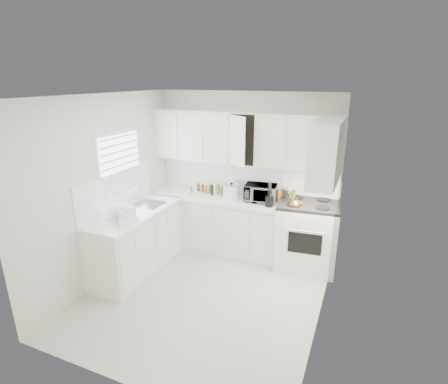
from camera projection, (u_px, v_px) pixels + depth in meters
The scene contains 38 objects.
floor at pixel (204, 294), 4.72m from camera, with size 3.20×3.20×0.00m, color silver.
ceiling at pixel (200, 96), 3.90m from camera, with size 3.20×3.20×0.00m, color white.
wall_back at pixel (245, 173), 5.71m from camera, with size 3.00×3.00×0.00m, color white.
wall_front at pixel (117, 266), 2.91m from camera, with size 3.00×3.00×0.00m, color white.
wall_left at pixel (106, 190), 4.86m from camera, with size 3.20×3.20×0.00m, color white.
wall_right at pixel (327, 223), 3.76m from camera, with size 3.20×3.20×0.00m, color white.
window_blinds at pixel (121, 167), 5.08m from camera, with size 0.06×0.96×1.06m, color white, non-canonical shape.
lower_cabinets_back at pixel (216, 224), 5.86m from camera, with size 2.22×0.60×0.90m, color white, non-canonical shape.
lower_cabinets_left at pixel (137, 243), 5.19m from camera, with size 0.60×1.60×0.90m, color white, non-canonical shape.
countertop_back at pixel (216, 198), 5.70m from camera, with size 2.24×0.64×0.05m, color white.
countertop_left at pixel (135, 213), 5.04m from camera, with size 0.64×1.62×0.05m, color white.
backsplash_back at pixel (245, 178), 5.72m from camera, with size 2.98×0.02×0.55m, color white.
backsplash_left at pixel (116, 191), 5.06m from camera, with size 0.02×1.60×0.55m, color white.
upper_cabinets_back at pixel (242, 164), 5.50m from camera, with size 3.00×0.33×0.80m, color white, non-canonical shape.
upper_cabinets_right at pixel (323, 183), 4.47m from camera, with size 0.33×0.90×0.80m, color white, non-canonical shape.
sink at pixel (148, 197), 5.30m from camera, with size 0.42×0.38×0.30m, color gray, non-canonical shape.
stove at pixel (307, 226), 5.22m from camera, with size 0.87×0.72×1.34m, color white, non-canonical shape.
tea_kettle at pixel (295, 204), 5.03m from camera, with size 0.24×0.20×0.22m, color brown, non-canonical shape.
frying_pan at pixel (323, 206), 5.20m from camera, with size 0.29×0.49×0.04m, color black, non-canonical shape.
microwave at pixel (261, 191), 5.41m from camera, with size 0.48×0.27×0.33m, color gray.
rice_cooker at pixel (231, 190), 5.54m from camera, with size 0.27×0.27×0.27m, color white, non-canonical shape.
paper_towel at pixel (234, 186), 5.74m from camera, with size 0.12×0.12×0.27m, color white.
utensil_crock at pixel (269, 194), 5.18m from camera, with size 0.13×0.13×0.39m, color black, non-canonical shape.
dish_rack at pixel (122, 212), 4.72m from camera, with size 0.40×0.30×0.22m, color white, non-canonical shape.
spice_left_0 at pixel (195, 187), 5.95m from camera, with size 0.06×0.06×0.13m, color olive.
spice_left_1 at pixel (196, 189), 5.85m from camera, with size 0.06×0.06×0.13m, color #387326.
spice_left_2 at pixel (202, 188), 5.90m from camera, with size 0.06×0.06×0.13m, color #C04919.
spice_left_3 at pixel (204, 190), 5.79m from camera, with size 0.06×0.06×0.13m, color #C87B2F.
spice_left_4 at pixel (210, 189), 5.84m from camera, with size 0.06×0.06×0.13m, color brown.
spice_left_5 at pixel (212, 191), 5.74m from camera, with size 0.06×0.06×0.13m, color black.
spice_left_6 at pixel (219, 190), 5.79m from camera, with size 0.06×0.06×0.13m, color olive.
spice_left_7 at pixel (221, 192), 5.68m from camera, with size 0.06×0.06×0.13m, color #387326.
sauce_right_0 at pixel (277, 195), 5.45m from camera, with size 0.06×0.06×0.19m, color #C04919.
sauce_right_1 at pixel (279, 197), 5.38m from camera, with size 0.06×0.06×0.19m, color #C87B2F.
sauce_right_2 at pixel (284, 196), 5.41m from camera, with size 0.06×0.06×0.19m, color brown.
sauce_right_3 at pixel (286, 197), 5.34m from camera, with size 0.06×0.06×0.19m, color black.
sauce_right_4 at pixel (291, 197), 5.37m from camera, with size 0.06×0.06×0.19m, color olive.
sauce_right_5 at pixel (294, 198), 5.30m from camera, with size 0.06×0.06×0.19m, color #387326.
Camera 1 is at (1.82, -3.62, 2.80)m, focal length 27.96 mm.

